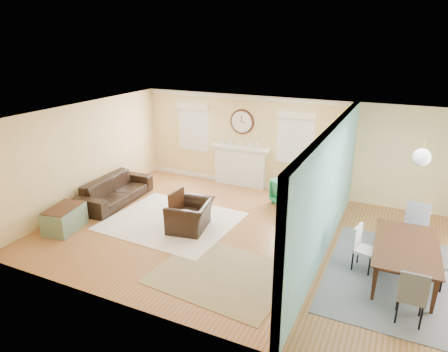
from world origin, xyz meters
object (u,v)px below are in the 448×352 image
at_px(dining_table, 406,263).
at_px(green_chair, 289,193).
at_px(eames_chair, 190,216).
at_px(sofa, 115,190).
at_px(credenza, 326,203).

bearing_deg(dining_table, green_chair, 48.74).
xyz_separation_m(eames_chair, green_chair, (1.60, 2.25, 0.01)).
distance_m(green_chair, dining_table, 3.67).
xyz_separation_m(sofa, dining_table, (6.97, -0.60, 0.01)).
bearing_deg(eames_chair, dining_table, 78.96).
relative_size(credenza, dining_table, 0.77).
bearing_deg(dining_table, sofa, 83.23).
bearing_deg(green_chair, dining_table, -179.37).
bearing_deg(credenza, sofa, -165.97).
bearing_deg(green_chair, sofa, 62.68).
height_order(sofa, green_chair, green_chair).
bearing_deg(sofa, eames_chair, -104.39).
bearing_deg(eames_chair, green_chair, 134.55).
relative_size(green_chair, credenza, 0.50).
distance_m(eames_chair, credenza, 3.20).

